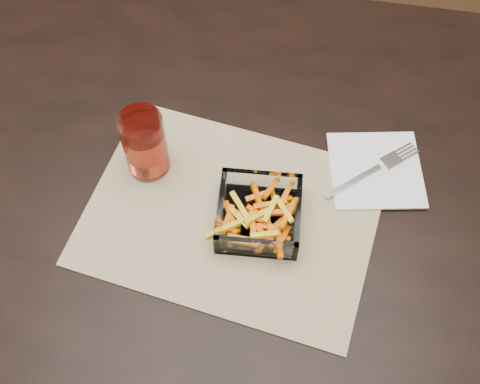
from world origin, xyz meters
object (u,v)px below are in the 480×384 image
glass_bowl (259,215)px  fork (375,169)px  tumbler (145,146)px  dining_table (239,200)px

glass_bowl → fork: 0.22m
glass_bowl → tumbler: bearing=159.4°
glass_bowl → fork: size_ratio=0.90×
glass_bowl → tumbler: (-0.19, 0.07, 0.04)m
glass_bowl → tumbler: tumbler is taller
fork → glass_bowl: bearing=-95.7°
dining_table → glass_bowl: 0.15m
glass_bowl → dining_table: bearing=118.7°
dining_table → tumbler: tumbler is taller
dining_table → glass_bowl: (0.05, -0.08, 0.11)m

